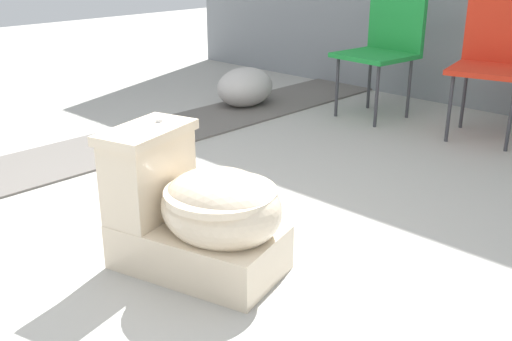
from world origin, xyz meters
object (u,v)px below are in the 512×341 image
Objects in this scene: toilet at (198,213)px; folding_chair_middle at (497,52)px; folding_chair_left at (386,40)px; boulder_near at (245,87)px.

toilet is 2.34m from folding_chair_middle.
folding_chair_middle reaches higher than toilet.
folding_chair_left is 1.75× the size of boulder_near.
boulder_near is at bearing -83.16° from folding_chair_middle.
toilet is at bearing -12.93° from folding_chair_middle.
folding_chair_middle is 1.71m from boulder_near.
toilet is 2.39m from folding_chair_left.
folding_chair_middle is 1.75× the size of boulder_near.
folding_chair_middle is (0.73, 0.05, 0.00)m from folding_chair_left.
toilet reaches higher than boulder_near.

